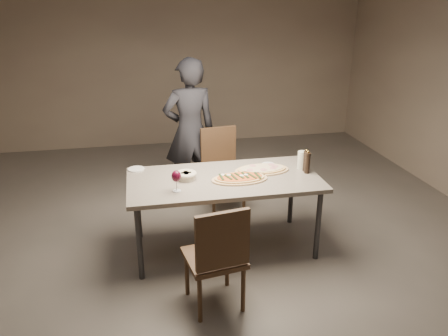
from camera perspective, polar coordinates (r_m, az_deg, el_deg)
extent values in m
plane|color=#5A544D|center=(4.45, 0.00, -10.25)|extent=(7.00, 7.00, 0.00)
plane|color=gray|center=(7.31, -5.57, 13.93)|extent=(6.00, 0.00, 6.00)
cube|color=slate|center=(4.11, 0.00, -1.56)|extent=(1.80, 0.90, 0.04)
cylinder|color=#333335|center=(3.89, -11.00, -9.65)|extent=(0.05, 0.05, 0.71)
cylinder|color=#333335|center=(4.19, 12.18, -7.33)|extent=(0.05, 0.05, 0.71)
cylinder|color=#333335|center=(4.54, -11.18, -4.90)|extent=(0.05, 0.05, 0.71)
cylinder|color=#333335|center=(4.80, 8.77, -3.23)|extent=(0.05, 0.05, 0.71)
ellipsoid|color=white|center=(4.07, 2.31, -0.95)|extent=(0.05, 0.05, 0.01)
ellipsoid|color=white|center=(4.08, -0.17, -0.85)|extent=(0.05, 0.05, 0.01)
ellipsoid|color=white|center=(4.09, 2.88, -0.84)|extent=(0.05, 0.05, 0.01)
ellipsoid|color=white|center=(4.08, 0.64, -0.85)|extent=(0.05, 0.05, 0.01)
cube|color=#203215|center=(4.03, -0.35, -1.17)|extent=(0.03, 0.15, 0.01)
cube|color=#203215|center=(4.04, 0.46, -1.15)|extent=(0.07, 0.15, 0.01)
cube|color=#203215|center=(4.04, 1.29, -1.15)|extent=(0.05, 0.15, 0.01)
cube|color=#203215|center=(4.06, 2.01, -1.00)|extent=(0.07, 0.15, 0.01)
cube|color=#203215|center=(4.08, 2.78, -0.93)|extent=(0.05, 0.15, 0.01)
cube|color=#203215|center=(4.07, 3.63, -0.98)|extent=(0.07, 0.15, 0.01)
cube|color=#203215|center=(4.08, 4.41, -0.94)|extent=(0.04, 0.15, 0.01)
cylinder|color=tan|center=(4.23, 5.18, -0.20)|extent=(0.06, 0.06, 0.00)
cylinder|color=tan|center=(4.32, 3.76, 0.32)|extent=(0.06, 0.06, 0.00)
cylinder|color=tan|center=(4.36, 6.21, 0.47)|extent=(0.06, 0.06, 0.00)
cylinder|color=tan|center=(4.21, 3.39, -0.25)|extent=(0.06, 0.06, 0.00)
cylinder|color=tan|center=(4.28, 6.40, 0.02)|extent=(0.06, 0.06, 0.00)
cylinder|color=tan|center=(4.32, 6.69, 0.24)|extent=(0.06, 0.06, 0.00)
cylinder|color=beige|center=(4.08, -4.97, -1.03)|extent=(0.17, 0.17, 0.06)
torus|color=beige|center=(4.08, -4.98, -0.73)|extent=(0.20, 0.20, 0.03)
cube|color=#AD8D46|center=(4.08, -4.65, -0.82)|extent=(0.05, 0.04, 0.04)
cube|color=#AD8D46|center=(4.10, -5.01, -0.73)|extent=(0.04, 0.05, 0.04)
cube|color=#AD8D46|center=(4.08, -5.29, -0.87)|extent=(0.05, 0.04, 0.04)
cube|color=#AD8D46|center=(4.06, -4.93, -0.97)|extent=(0.04, 0.05, 0.04)
cylinder|color=white|center=(4.43, 5.79, 0.43)|extent=(0.13, 0.13, 0.02)
cylinder|color=#99A03B|center=(4.43, 5.79, 0.48)|extent=(0.09, 0.09, 0.00)
cylinder|color=black|center=(4.27, 10.82, 0.51)|extent=(0.05, 0.05, 0.18)
cylinder|color=black|center=(4.23, 10.92, 1.80)|extent=(0.06, 0.06, 0.02)
sphere|color=gold|center=(4.22, 10.94, 2.08)|extent=(0.02, 0.02, 0.02)
cylinder|color=black|center=(4.31, 10.63, 0.74)|extent=(0.05, 0.05, 0.18)
cylinder|color=black|center=(4.28, 10.72, 2.00)|extent=(0.06, 0.06, 0.02)
sphere|color=gold|center=(4.27, 10.74, 2.27)|extent=(0.02, 0.02, 0.02)
cylinder|color=silver|center=(4.37, 10.12, 1.02)|extent=(0.09, 0.09, 0.18)
cylinder|color=silver|center=(3.85, -6.17, -2.96)|extent=(0.07, 0.07, 0.01)
cylinder|color=silver|center=(3.83, -6.20, -2.30)|extent=(0.01, 0.01, 0.09)
ellipsoid|color=#42091C|center=(3.80, -6.25, -1.08)|extent=(0.09, 0.09, 0.10)
cylinder|color=white|center=(4.39, -11.41, -0.14)|extent=(0.16, 0.16, 0.01)
cube|color=#432D1C|center=(3.50, -1.31, -11.64)|extent=(0.50, 0.50, 0.04)
cylinder|color=#432D1C|center=(3.45, -3.18, -16.79)|extent=(0.04, 0.04, 0.40)
cylinder|color=#432D1C|center=(3.55, 2.52, -15.56)|extent=(0.04, 0.04, 0.40)
cylinder|color=#432D1C|center=(3.73, -4.86, -13.59)|extent=(0.04, 0.04, 0.40)
cylinder|color=#432D1C|center=(3.82, 0.40, -12.57)|extent=(0.04, 0.04, 0.40)
cube|color=#432D1C|center=(3.20, -0.17, -9.44)|extent=(0.42, 0.10, 0.45)
cube|color=#432D1C|center=(5.03, -0.02, -0.79)|extent=(0.50, 0.50, 0.04)
cylinder|color=#432D1C|center=(5.34, 1.20, -2.12)|extent=(0.04, 0.04, 0.41)
cylinder|color=#432D1C|center=(5.23, -2.56, -2.63)|extent=(0.04, 0.04, 0.41)
cylinder|color=#432D1C|center=(5.03, 2.63, -3.68)|extent=(0.04, 0.04, 0.41)
cylinder|color=#432D1C|center=(4.91, -1.34, -4.26)|extent=(0.04, 0.04, 0.41)
cube|color=#432D1C|center=(5.12, -0.76, 2.86)|extent=(0.43, 0.10, 0.47)
imported|color=black|center=(5.17, -4.48, 4.78)|extent=(0.68, 0.50, 1.73)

